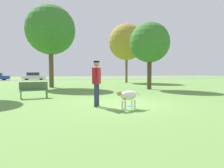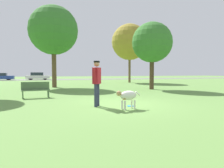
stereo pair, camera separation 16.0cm
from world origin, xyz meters
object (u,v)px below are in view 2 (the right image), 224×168
Objects in this scene: tree_far_right at (130,42)px; parked_car_white at (38,76)px; dog at (128,96)px; park_bench at (36,89)px; person at (97,79)px; tree_near_right at (152,43)px; parked_car_blue at (0,77)px; frisbee at (130,106)px; tree_mid_center at (53,30)px.

tree_far_right reaches higher than parked_car_white.
dog is 0.70× the size of park_bench.
tree_far_right is (7.33, 17.65, 4.79)m from dog.
tree_near_right is at bearing -10.68° from person.
park_bench is (7.42, -27.22, -0.16)m from parked_car_blue.
frisbee is 0.06× the size of parked_car_blue.
tree_near_right is 1.29× the size of parked_car_white.
person is 0.34× the size of tree_near_right.
tree_far_right is 17.70m from park_bench.
park_bench is (-1.10, -7.50, -4.59)m from tree_mid_center.
park_bench is (-8.38, -2.96, -3.20)m from tree_near_right.
frisbee is 0.18× the size of park_bench.
tree_far_right is (6.99, 17.09, 5.26)m from frisbee.
dog is at bearing -112.56° from tree_far_right.
dog is 9.47m from tree_near_right.
tree_mid_center is (-1.36, 11.00, 3.97)m from person.
tree_near_right is (-2.34, -10.27, -1.62)m from tree_far_right.
person is 1.43m from dog.
frisbee is (0.35, 0.56, -0.47)m from dog.
frisbee is at bearing -81.59° from parked_car_white.
park_bench is (-3.73, 3.86, 0.44)m from frisbee.
frisbee is 0.06× the size of parked_car_white.
tree_far_right is at bearing 44.50° from park_bench.
parked_car_blue is (-8.52, 19.72, -4.43)m from tree_mid_center.
parked_car_white is (-4.76, 31.72, 0.18)m from dog.
person is at bearing -56.71° from dog.
dog is 0.23× the size of parked_car_blue.
person is 32.28m from parked_car_blue.
tree_far_right is 1.87× the size of parked_car_white.
person is at bearing -82.93° from tree_mid_center.
parked_car_white is (-2.47, 19.79, -4.38)m from tree_mid_center.
tree_near_right reaches higher than frisbee.
park_bench is at bearing -160.54° from tree_near_right.
dog reaches higher than frisbee.
dog is 5.57m from park_bench.
tree_mid_center is at bearing -90.86° from dog.
tree_near_right reaches higher than parked_car_white.
frisbee is 0.05× the size of tree_near_right.
tree_mid_center is 5.02× the size of park_bench.
park_bench reaches higher than dog.
frisbee is at bearing -52.43° from park_bench.
dog is 0.25× the size of parked_car_white.
tree_mid_center reaches higher than dog.
tree_near_right is 1.20× the size of parked_car_blue.
tree_mid_center is 8.69m from tree_near_right.
parked_car_blue is at bearing 142.36° from tree_far_right.
parked_car_blue is (-10.81, 31.65, 0.13)m from dog.
tree_mid_center is (-9.62, -5.73, -0.23)m from tree_far_right.
person is 11.77m from tree_mid_center.
tree_mid_center reaches higher than park_bench.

